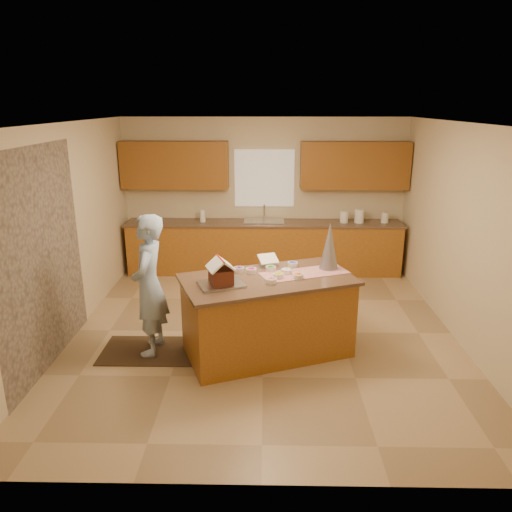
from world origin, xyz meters
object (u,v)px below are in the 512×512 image
island_base (267,317)px  tinsel_tree (329,246)px  boy (149,285)px  gingerbread_house (221,274)px

island_base → tinsel_tree: tinsel_tree is taller
island_base → tinsel_tree: size_ratio=3.27×
boy → tinsel_tree: bearing=100.9°
island_base → boy: (-1.40, -0.00, 0.40)m
island_base → gingerbread_house: gingerbread_house is taller
tinsel_tree → boy: (-2.15, -0.34, -0.39)m
island_base → boy: size_ratio=1.11×
tinsel_tree → gingerbread_house: bearing=-154.9°
boy → gingerbread_house: size_ratio=4.52×
tinsel_tree → boy: bearing=-170.9°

